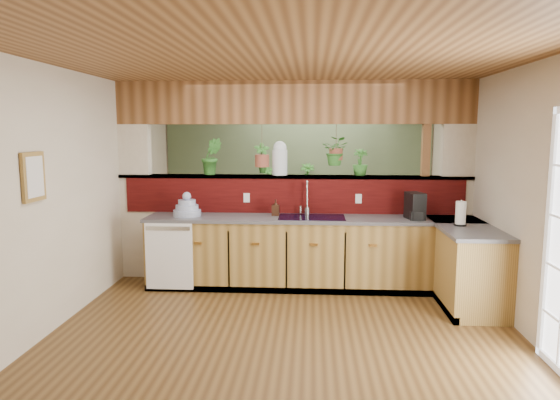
# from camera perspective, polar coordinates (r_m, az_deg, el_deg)

# --- Properties ---
(ground) EXTENTS (4.60, 7.00, 0.01)m
(ground) POSITION_cam_1_polar(r_m,az_deg,el_deg) (5.52, 0.90, -12.95)
(ground) COLOR #533819
(ground) RESTS_ON ground
(ceiling) EXTENTS (4.60, 7.00, 0.01)m
(ceiling) POSITION_cam_1_polar(r_m,az_deg,el_deg) (5.20, 0.96, 14.94)
(ceiling) COLOR brown
(ceiling) RESTS_ON ground
(wall_back) EXTENTS (4.60, 0.02, 2.60)m
(wall_back) POSITION_cam_1_polar(r_m,az_deg,el_deg) (8.68, 2.02, 3.49)
(wall_back) COLOR beige
(wall_back) RESTS_ON ground
(wall_front) EXTENTS (4.60, 0.02, 2.60)m
(wall_front) POSITION_cam_1_polar(r_m,az_deg,el_deg) (1.79, -4.52, -13.70)
(wall_front) COLOR beige
(wall_front) RESTS_ON ground
(wall_left) EXTENTS (0.02, 7.00, 2.60)m
(wall_left) POSITION_cam_1_polar(r_m,az_deg,el_deg) (5.78, -22.49, 0.71)
(wall_left) COLOR beige
(wall_left) RESTS_ON ground
(wall_right) EXTENTS (0.02, 7.00, 2.60)m
(wall_right) POSITION_cam_1_polar(r_m,az_deg,el_deg) (5.59, 25.21, 0.33)
(wall_right) COLOR beige
(wall_right) RESTS_ON ground
(pass_through_partition) EXTENTS (4.60, 0.21, 2.60)m
(pass_through_partition) POSITION_cam_1_polar(r_m,az_deg,el_deg) (6.55, 1.74, 1.11)
(pass_through_partition) COLOR beige
(pass_through_partition) RESTS_ON ground
(pass_through_ledge) EXTENTS (4.60, 0.21, 0.04)m
(pass_through_ledge) POSITION_cam_1_polar(r_m,az_deg,el_deg) (6.53, 1.49, 2.68)
(pass_through_ledge) COLOR brown
(pass_through_ledge) RESTS_ON ground
(header_beam) EXTENTS (4.60, 0.15, 0.55)m
(header_beam) POSITION_cam_1_polar(r_m,az_deg,el_deg) (6.52, 1.52, 11.07)
(header_beam) COLOR brown
(header_beam) RESTS_ON ground
(sage_backwall) EXTENTS (4.55, 0.02, 2.55)m
(sage_backwall) POSITION_cam_1_polar(r_m,az_deg,el_deg) (8.66, 2.02, 3.48)
(sage_backwall) COLOR #566C4A
(sage_backwall) RESTS_ON ground
(countertop) EXTENTS (4.14, 1.52, 0.90)m
(countertop) POSITION_cam_1_polar(r_m,az_deg,el_deg) (6.23, 9.05, -6.27)
(countertop) COLOR olive
(countertop) RESTS_ON ground
(dishwasher) EXTENTS (0.58, 0.03, 0.82)m
(dishwasher) POSITION_cam_1_polar(r_m,az_deg,el_deg) (6.25, -12.57, -6.26)
(dishwasher) COLOR white
(dishwasher) RESTS_ON ground
(navy_sink) EXTENTS (0.82, 0.50, 0.18)m
(navy_sink) POSITION_cam_1_polar(r_m,az_deg,el_deg) (6.23, 3.64, -2.68)
(navy_sink) COLOR black
(navy_sink) RESTS_ON countertop
(framed_print) EXTENTS (0.04, 0.35, 0.45)m
(framed_print) POSITION_cam_1_polar(r_m,az_deg,el_deg) (5.04, -26.33, 2.39)
(framed_print) COLOR olive
(framed_print) RESTS_ON wall_left
(faucet) EXTENTS (0.20, 0.20, 0.45)m
(faucet) POSITION_cam_1_polar(r_m,az_deg,el_deg) (6.34, 3.09, 0.41)
(faucet) COLOR #B7B7B2
(faucet) RESTS_ON countertop
(dish_stack) EXTENTS (0.35, 0.35, 0.31)m
(dish_stack) POSITION_cam_1_polar(r_m,az_deg,el_deg) (6.38, -10.58, -0.96)
(dish_stack) COLOR #97A3C4
(dish_stack) RESTS_ON countertop
(soap_dispenser) EXTENTS (0.09, 0.10, 0.20)m
(soap_dispenser) POSITION_cam_1_polar(r_m,az_deg,el_deg) (6.30, -0.51, -0.88)
(soap_dispenser) COLOR #3A2115
(soap_dispenser) RESTS_ON countertop
(coffee_maker) EXTENTS (0.17, 0.29, 0.32)m
(coffee_maker) POSITION_cam_1_polar(r_m,az_deg,el_deg) (6.26, 15.19, -0.77)
(coffee_maker) COLOR black
(coffee_maker) RESTS_ON countertop
(paper_towel) EXTENTS (0.14, 0.14, 0.30)m
(paper_towel) POSITION_cam_1_polar(r_m,az_deg,el_deg) (5.99, 19.94, -1.50)
(paper_towel) COLOR black
(paper_towel) RESTS_ON countertop
(glass_jar) EXTENTS (0.20, 0.20, 0.44)m
(glass_jar) POSITION_cam_1_polar(r_m,az_deg,el_deg) (6.52, -0.02, 4.81)
(glass_jar) COLOR silver
(glass_jar) RESTS_ON pass_through_ledge
(ledge_plant_left) EXTENTS (0.31, 0.28, 0.48)m
(ledge_plant_left) POSITION_cam_1_polar(r_m,az_deg,el_deg) (6.64, -7.83, 4.95)
(ledge_plant_left) COLOR #2D6A24
(ledge_plant_left) RESTS_ON pass_through_ledge
(ledge_plant_right) EXTENTS (0.20, 0.20, 0.35)m
(ledge_plant_right) POSITION_cam_1_polar(r_m,az_deg,el_deg) (6.54, 9.14, 4.28)
(ledge_plant_right) COLOR #2D6A24
(ledge_plant_right) RESTS_ON pass_through_ledge
(hanging_plant_a) EXTENTS (0.24, 0.19, 0.55)m
(hanging_plant_a) POSITION_cam_1_polar(r_m,az_deg,el_deg) (6.54, -2.07, 5.94)
(hanging_plant_a) COLOR brown
(hanging_plant_a) RESTS_ON header_beam
(hanging_plant_b) EXTENTS (0.40, 0.37, 0.49)m
(hanging_plant_b) POSITION_cam_1_polar(r_m,az_deg,el_deg) (6.51, 6.44, 6.98)
(hanging_plant_b) COLOR brown
(hanging_plant_b) RESTS_ON header_beam
(shelving_console) EXTENTS (1.43, 0.76, 0.92)m
(shelving_console) POSITION_cam_1_polar(r_m,az_deg,el_deg) (8.53, 1.22, -1.99)
(shelving_console) COLOR black
(shelving_console) RESTS_ON ground
(shelf_plant_a) EXTENTS (0.26, 0.20, 0.44)m
(shelf_plant_a) POSITION_cam_1_polar(r_m,az_deg,el_deg) (8.47, -1.42, 2.56)
(shelf_plant_a) COLOR #2D6A24
(shelf_plant_a) RESTS_ON shelving_console
(shelf_plant_b) EXTENTS (0.28, 0.28, 0.46)m
(shelf_plant_b) POSITION_cam_1_polar(r_m,az_deg,el_deg) (8.44, 3.11, 2.62)
(shelf_plant_b) COLOR #2D6A24
(shelf_plant_b) RESTS_ON shelving_console
(floor_plant) EXTENTS (0.75, 0.68, 0.74)m
(floor_plant) POSITION_cam_1_polar(r_m,az_deg,el_deg) (7.81, 7.81, -3.96)
(floor_plant) COLOR #2D6A24
(floor_plant) RESTS_ON ground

